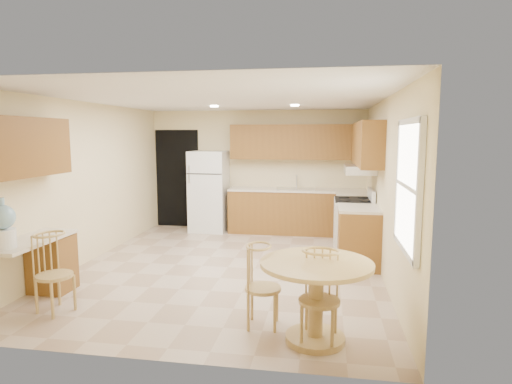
% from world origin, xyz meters
% --- Properties ---
extents(floor, '(5.50, 5.50, 0.00)m').
position_xyz_m(floor, '(0.00, 0.00, 0.00)').
color(floor, tan).
rests_on(floor, ground).
extents(ceiling, '(4.50, 5.50, 0.02)m').
position_xyz_m(ceiling, '(0.00, 0.00, 2.50)').
color(ceiling, white).
rests_on(ceiling, wall_back).
extents(wall_back, '(4.50, 0.02, 2.50)m').
position_xyz_m(wall_back, '(0.00, 2.75, 1.25)').
color(wall_back, beige).
rests_on(wall_back, floor).
extents(wall_front, '(4.50, 0.02, 2.50)m').
position_xyz_m(wall_front, '(0.00, -2.75, 1.25)').
color(wall_front, beige).
rests_on(wall_front, floor).
extents(wall_left, '(0.02, 5.50, 2.50)m').
position_xyz_m(wall_left, '(-2.25, 0.00, 1.25)').
color(wall_left, beige).
rests_on(wall_left, floor).
extents(wall_right, '(0.02, 5.50, 2.50)m').
position_xyz_m(wall_right, '(2.25, 0.00, 1.25)').
color(wall_right, beige).
rests_on(wall_right, floor).
extents(doorway, '(0.90, 0.02, 2.10)m').
position_xyz_m(doorway, '(-1.75, 2.73, 1.05)').
color(doorway, black).
rests_on(doorway, floor).
extents(base_cab_back, '(2.75, 0.60, 0.87)m').
position_xyz_m(base_cab_back, '(0.88, 2.45, 0.43)').
color(base_cab_back, brown).
rests_on(base_cab_back, floor).
extents(counter_back, '(2.75, 0.63, 0.04)m').
position_xyz_m(counter_back, '(0.88, 2.45, 0.89)').
color(counter_back, beige).
rests_on(counter_back, base_cab_back).
extents(base_cab_right_a, '(0.60, 0.59, 0.87)m').
position_xyz_m(base_cab_right_a, '(1.95, 1.85, 0.43)').
color(base_cab_right_a, brown).
rests_on(base_cab_right_a, floor).
extents(counter_right_a, '(0.63, 0.59, 0.04)m').
position_xyz_m(counter_right_a, '(1.95, 1.85, 0.89)').
color(counter_right_a, beige).
rests_on(counter_right_a, base_cab_right_a).
extents(base_cab_right_b, '(0.60, 0.80, 0.87)m').
position_xyz_m(base_cab_right_b, '(1.95, 0.40, 0.43)').
color(base_cab_right_b, brown).
rests_on(base_cab_right_b, floor).
extents(counter_right_b, '(0.63, 0.80, 0.04)m').
position_xyz_m(counter_right_b, '(1.95, 0.40, 0.89)').
color(counter_right_b, beige).
rests_on(counter_right_b, base_cab_right_b).
extents(upper_cab_back, '(2.75, 0.33, 0.70)m').
position_xyz_m(upper_cab_back, '(0.88, 2.58, 1.85)').
color(upper_cab_back, brown).
rests_on(upper_cab_back, wall_back).
extents(upper_cab_right, '(0.33, 2.42, 0.70)m').
position_xyz_m(upper_cab_right, '(2.08, 1.21, 1.85)').
color(upper_cab_right, brown).
rests_on(upper_cab_right, wall_right).
extents(upper_cab_left, '(0.33, 1.40, 0.70)m').
position_xyz_m(upper_cab_left, '(-2.08, -1.60, 1.85)').
color(upper_cab_left, brown).
rests_on(upper_cab_left, wall_left).
extents(sink, '(0.78, 0.44, 0.01)m').
position_xyz_m(sink, '(0.85, 2.45, 0.91)').
color(sink, silver).
rests_on(sink, counter_back).
extents(range_hood, '(0.50, 0.76, 0.14)m').
position_xyz_m(range_hood, '(2.00, 1.18, 1.42)').
color(range_hood, silver).
rests_on(range_hood, upper_cab_right).
extents(desk_pedestal, '(0.48, 0.42, 0.72)m').
position_xyz_m(desk_pedestal, '(-2.00, -1.32, 0.36)').
color(desk_pedestal, brown).
rests_on(desk_pedestal, floor).
extents(desk_top, '(0.50, 1.20, 0.04)m').
position_xyz_m(desk_top, '(-2.00, -1.70, 0.75)').
color(desk_top, beige).
rests_on(desk_top, desk_pedestal).
extents(window, '(0.06, 1.12, 1.30)m').
position_xyz_m(window, '(2.23, -1.85, 1.50)').
color(window, white).
rests_on(window, wall_right).
extents(can_light_a, '(0.14, 0.14, 0.02)m').
position_xyz_m(can_light_a, '(-0.50, 1.20, 2.48)').
color(can_light_a, white).
rests_on(can_light_a, ceiling).
extents(can_light_b, '(0.14, 0.14, 0.02)m').
position_xyz_m(can_light_b, '(0.90, 1.20, 2.48)').
color(can_light_b, white).
rests_on(can_light_b, ceiling).
extents(refrigerator, '(0.73, 0.71, 1.66)m').
position_xyz_m(refrigerator, '(-0.95, 2.40, 0.83)').
color(refrigerator, white).
rests_on(refrigerator, floor).
extents(stove, '(0.65, 0.76, 1.09)m').
position_xyz_m(stove, '(1.92, 1.18, 0.47)').
color(stove, white).
rests_on(stove, floor).
extents(dining_table, '(1.08, 1.08, 0.80)m').
position_xyz_m(dining_table, '(1.37, -2.15, 0.52)').
color(dining_table, tan).
rests_on(dining_table, floor).
extents(chair_table_a, '(0.38, 0.49, 0.86)m').
position_xyz_m(chair_table_a, '(0.82, -1.98, 0.52)').
color(chair_table_a, tan).
rests_on(chair_table_a, floor).
extents(chair_table_b, '(0.40, 0.40, 0.90)m').
position_xyz_m(chair_table_b, '(1.40, -2.29, 0.55)').
color(chair_table_b, tan).
rests_on(chair_table_b, floor).
extents(chair_desk, '(0.40, 0.51, 0.89)m').
position_xyz_m(chair_desk, '(-1.55, -2.01, 0.55)').
color(chair_desk, tan).
rests_on(chair_desk, floor).
extents(water_crock, '(0.27, 0.27, 0.55)m').
position_xyz_m(water_crock, '(-2.00, -2.10, 1.02)').
color(water_crock, white).
rests_on(water_crock, desk_top).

